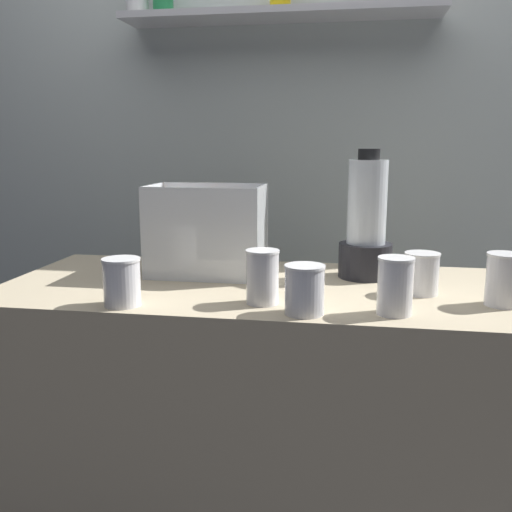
{
  "coord_description": "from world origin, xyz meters",
  "views": [
    {
      "loc": [
        0.25,
        -1.51,
        1.28
      ],
      "look_at": [
        0.0,
        0.0,
        0.98
      ],
      "focal_mm": 39.93,
      "sensor_mm": 36.0,
      "label": 1
    }
  ],
  "objects_px": {
    "juice_cup_pomegranate_far_left": "(122,285)",
    "juice_cup_mango_left": "(263,279)",
    "juice_cup_mango_right": "(395,288)",
    "juice_cup_carrot_far_right": "(421,275)",
    "juice_cup_pomegranate_rightmost": "(504,282)",
    "blender_pitcher": "(366,227)",
    "juice_cup_beet_middle": "(304,291)",
    "carrot_display_bin": "(209,246)"
  },
  "relations": [
    {
      "from": "carrot_display_bin",
      "to": "blender_pitcher",
      "type": "relative_size",
      "value": 0.91
    },
    {
      "from": "juice_cup_mango_left",
      "to": "juice_cup_mango_right",
      "type": "height_order",
      "value": "same"
    },
    {
      "from": "blender_pitcher",
      "to": "juice_cup_pomegranate_far_left",
      "type": "relative_size",
      "value": 3.19
    },
    {
      "from": "juice_cup_mango_right",
      "to": "juice_cup_pomegranate_rightmost",
      "type": "height_order",
      "value": "juice_cup_mango_right"
    },
    {
      "from": "carrot_display_bin",
      "to": "juice_cup_carrot_far_right",
      "type": "xyz_separation_m",
      "value": [
        0.6,
        -0.13,
        -0.04
      ]
    },
    {
      "from": "carrot_display_bin",
      "to": "juice_cup_pomegranate_rightmost",
      "type": "relative_size",
      "value": 2.62
    },
    {
      "from": "carrot_display_bin",
      "to": "juice_cup_carrot_far_right",
      "type": "height_order",
      "value": "carrot_display_bin"
    },
    {
      "from": "carrot_display_bin",
      "to": "juice_cup_beet_middle",
      "type": "bearing_deg",
      "value": -48.36
    },
    {
      "from": "juice_cup_mango_right",
      "to": "juice_cup_pomegranate_rightmost",
      "type": "xyz_separation_m",
      "value": [
        0.26,
        0.12,
        -0.0
      ]
    },
    {
      "from": "blender_pitcher",
      "to": "juice_cup_beet_middle",
      "type": "height_order",
      "value": "blender_pitcher"
    },
    {
      "from": "juice_cup_mango_right",
      "to": "juice_cup_pomegranate_far_left",
      "type": "bearing_deg",
      "value": -176.96
    },
    {
      "from": "blender_pitcher",
      "to": "juice_cup_pomegranate_rightmost",
      "type": "relative_size",
      "value": 2.89
    },
    {
      "from": "carrot_display_bin",
      "to": "juice_cup_carrot_far_right",
      "type": "relative_size",
      "value": 3.08
    },
    {
      "from": "carrot_display_bin",
      "to": "juice_cup_beet_middle",
      "type": "xyz_separation_m",
      "value": [
        0.31,
        -0.35,
        -0.03
      ]
    },
    {
      "from": "carrot_display_bin",
      "to": "juice_cup_pomegranate_rightmost",
      "type": "xyz_separation_m",
      "value": [
        0.78,
        -0.2,
        -0.03
      ]
    },
    {
      "from": "carrot_display_bin",
      "to": "blender_pitcher",
      "type": "height_order",
      "value": "blender_pitcher"
    },
    {
      "from": "juice_cup_mango_right",
      "to": "blender_pitcher",
      "type": "bearing_deg",
      "value": 99.32
    },
    {
      "from": "blender_pitcher",
      "to": "juice_cup_carrot_far_right",
      "type": "height_order",
      "value": "blender_pitcher"
    },
    {
      "from": "blender_pitcher",
      "to": "juice_cup_pomegranate_far_left",
      "type": "bearing_deg",
      "value": -145.74
    },
    {
      "from": "juice_cup_mango_left",
      "to": "juice_cup_carrot_far_right",
      "type": "height_order",
      "value": "juice_cup_mango_left"
    },
    {
      "from": "blender_pitcher",
      "to": "juice_cup_pomegranate_far_left",
      "type": "distance_m",
      "value": 0.71
    },
    {
      "from": "blender_pitcher",
      "to": "juice_cup_beet_middle",
      "type": "distance_m",
      "value": 0.43
    },
    {
      "from": "carrot_display_bin",
      "to": "juice_cup_mango_right",
      "type": "relative_size",
      "value": 2.52
    },
    {
      "from": "juice_cup_carrot_far_right",
      "to": "juice_cup_mango_right",
      "type": "bearing_deg",
      "value": -112.41
    },
    {
      "from": "juice_cup_mango_right",
      "to": "juice_cup_carrot_far_right",
      "type": "distance_m",
      "value": 0.21
    },
    {
      "from": "juice_cup_mango_left",
      "to": "juice_cup_carrot_far_right",
      "type": "relative_size",
      "value": 1.22
    },
    {
      "from": "juice_cup_beet_middle",
      "to": "juice_cup_pomegranate_rightmost",
      "type": "bearing_deg",
      "value": 17.56
    },
    {
      "from": "juice_cup_pomegranate_far_left",
      "to": "juice_cup_mango_left",
      "type": "height_order",
      "value": "juice_cup_mango_left"
    },
    {
      "from": "blender_pitcher",
      "to": "juice_cup_carrot_far_right",
      "type": "xyz_separation_m",
      "value": [
        0.14,
        -0.17,
        -0.1
      ]
    },
    {
      "from": "juice_cup_carrot_far_right",
      "to": "juice_cup_beet_middle",
      "type": "bearing_deg",
      "value": -141.43
    },
    {
      "from": "blender_pitcher",
      "to": "juice_cup_mango_right",
      "type": "bearing_deg",
      "value": -80.68
    },
    {
      "from": "juice_cup_pomegranate_far_left",
      "to": "juice_cup_mango_left",
      "type": "distance_m",
      "value": 0.34
    },
    {
      "from": "carrot_display_bin",
      "to": "juice_cup_mango_left",
      "type": "distance_m",
      "value": 0.35
    },
    {
      "from": "juice_cup_beet_middle",
      "to": "blender_pitcher",
      "type": "bearing_deg",
      "value": 69.93
    },
    {
      "from": "blender_pitcher",
      "to": "carrot_display_bin",
      "type": "bearing_deg",
      "value": -174.94
    },
    {
      "from": "juice_cup_mango_left",
      "to": "juice_cup_pomegranate_rightmost",
      "type": "height_order",
      "value": "juice_cup_mango_left"
    },
    {
      "from": "juice_cup_carrot_far_right",
      "to": "juice_cup_pomegranate_rightmost",
      "type": "relative_size",
      "value": 0.85
    },
    {
      "from": "juice_cup_beet_middle",
      "to": "juice_cup_carrot_far_right",
      "type": "bearing_deg",
      "value": 38.57
    },
    {
      "from": "juice_cup_pomegranate_rightmost",
      "to": "juice_cup_mango_right",
      "type": "bearing_deg",
      "value": -156.15
    },
    {
      "from": "juice_cup_mango_left",
      "to": "juice_cup_pomegranate_far_left",
      "type": "bearing_deg",
      "value": -167.55
    },
    {
      "from": "juice_cup_carrot_far_right",
      "to": "juice_cup_pomegranate_rightmost",
      "type": "bearing_deg",
      "value": -23.32
    },
    {
      "from": "juice_cup_mango_left",
      "to": "carrot_display_bin",
      "type": "bearing_deg",
      "value": 126.06
    }
  ]
}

